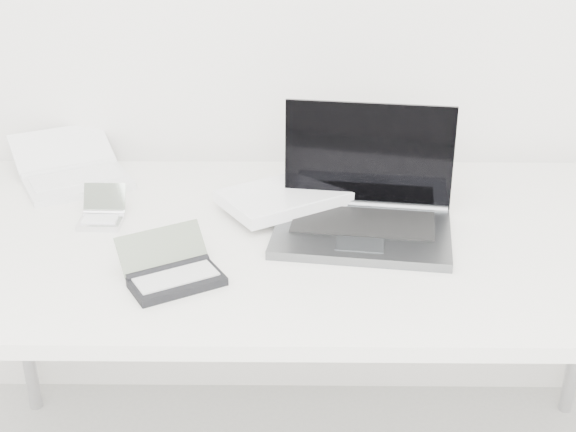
{
  "coord_description": "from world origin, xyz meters",
  "views": [
    {
      "loc": [
        -0.02,
        0.08,
        1.47
      ],
      "look_at": [
        -0.03,
        1.51,
        0.79
      ],
      "focal_mm": 50.0,
      "sensor_mm": 36.0,
      "label": 1
    }
  ],
  "objects_px": {
    "netbook_open_white": "(73,173)",
    "palmtop_charcoal": "(173,273)",
    "laptop_large": "(337,206)",
    "desk": "(303,254)"
  },
  "relations": [
    {
      "from": "netbook_open_white",
      "to": "palmtop_charcoal",
      "type": "distance_m",
      "value": 0.56
    },
    {
      "from": "laptop_large",
      "to": "palmtop_charcoal",
      "type": "xyz_separation_m",
      "value": [
        -0.31,
        -0.25,
        -0.02
      ]
    },
    {
      "from": "desk",
      "to": "netbook_open_white",
      "type": "bearing_deg",
      "value": 152.88
    },
    {
      "from": "laptop_large",
      "to": "palmtop_charcoal",
      "type": "height_order",
      "value": "laptop_large"
    },
    {
      "from": "laptop_large",
      "to": "palmtop_charcoal",
      "type": "distance_m",
      "value": 0.4
    },
    {
      "from": "desk",
      "to": "laptop_large",
      "type": "height_order",
      "value": "laptop_large"
    },
    {
      "from": "desk",
      "to": "netbook_open_white",
      "type": "relative_size",
      "value": 4.36
    },
    {
      "from": "netbook_open_white",
      "to": "palmtop_charcoal",
      "type": "height_order",
      "value": "same"
    },
    {
      "from": "palmtop_charcoal",
      "to": "netbook_open_white",
      "type": "bearing_deg",
      "value": 92.97
    },
    {
      "from": "laptop_large",
      "to": "desk",
      "type": "bearing_deg",
      "value": -135.31
    }
  ]
}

